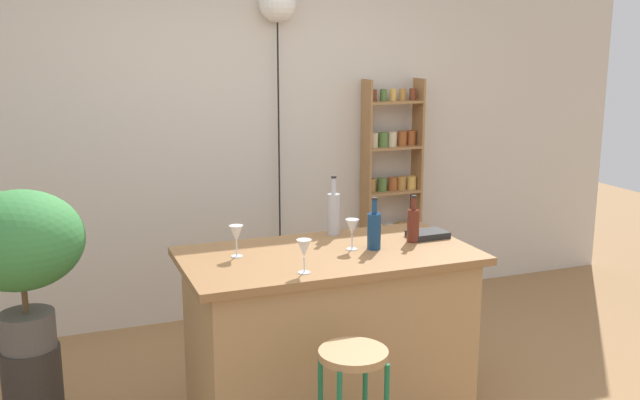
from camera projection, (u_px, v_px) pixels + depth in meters
back_wall at (243, 123)px, 5.20m from camera, size 6.40×0.10×2.80m
kitchen_counter at (328, 333)px, 3.90m from camera, size 1.53×0.81×0.90m
bar_stool at (353, 389)px, 3.20m from camera, size 0.31×0.31×0.67m
spice_shelf at (392, 188)px, 5.56m from camera, size 0.45×0.17×1.70m
plant_stool at (33, 388)px, 3.77m from camera, size 0.30×0.30×0.45m
potted_plant at (20, 247)px, 3.61m from camera, size 0.63×0.57×0.82m
bottle_vinegar at (413, 224)px, 3.98m from camera, size 0.07×0.07×0.26m
bottle_soda_blue at (374, 230)px, 3.84m from camera, size 0.07×0.07×0.28m
bottle_olive_oil at (334, 212)px, 4.13m from camera, size 0.07×0.07×0.34m
wine_glass_left at (236, 234)px, 3.70m from camera, size 0.07×0.07×0.16m
wine_glass_center at (352, 228)px, 3.83m from camera, size 0.07×0.07×0.16m
wine_glass_right at (304, 249)px, 3.44m from camera, size 0.07×0.07×0.16m
cookbook at (428, 234)px, 4.08m from camera, size 0.21×0.16×0.03m
pendant_globe_light at (277, 6)px, 5.01m from camera, size 0.26×0.26×2.36m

